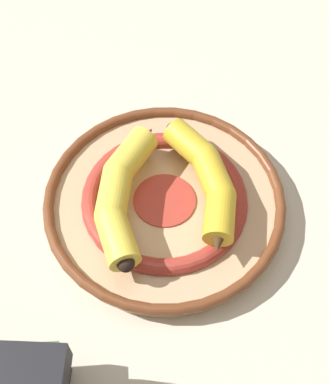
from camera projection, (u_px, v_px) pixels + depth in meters
The scene contains 4 objects.
ground_plane at pixel (138, 215), 0.69m from camera, with size 2.80×2.80×0.00m, color beige.
decorative_bowl at pixel (164, 202), 0.68m from camera, with size 0.31×0.31×0.04m.
banana_a at pixel (208, 180), 0.65m from camera, with size 0.11×0.19×0.04m.
banana_b at pixel (121, 191), 0.64m from camera, with size 0.17×0.16×0.04m.
Camera 1 is at (-0.20, -0.29, 0.59)m, focal length 50.00 mm.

